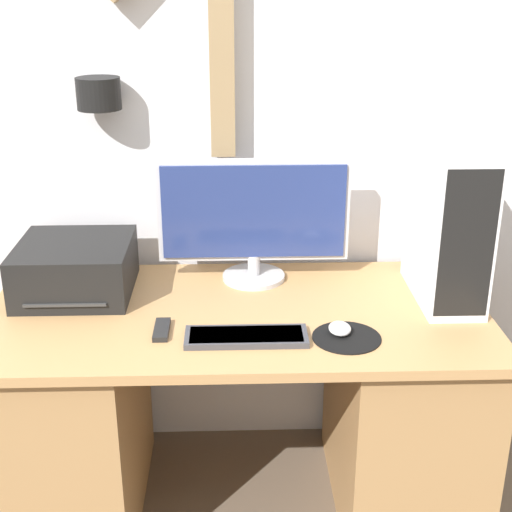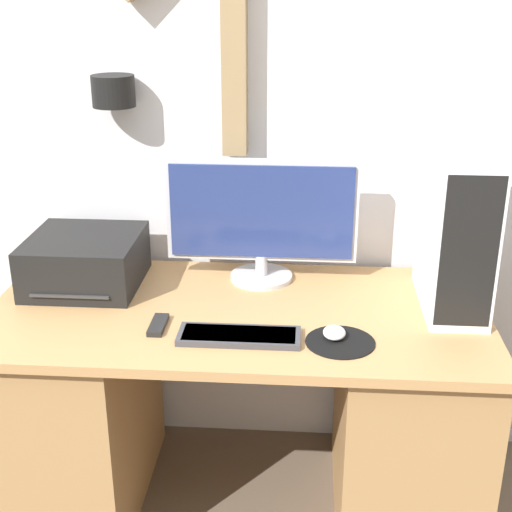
# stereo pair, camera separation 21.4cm
# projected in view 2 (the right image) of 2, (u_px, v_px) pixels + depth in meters

# --- Properties ---
(wall_back) EXTENTS (6.40, 0.19, 2.70)m
(wall_back) POSITION_uv_depth(u_px,v_px,m) (248.00, 87.00, 2.39)
(wall_back) COLOR silver
(wall_back) RESTS_ON ground_plane
(desk) EXTENTS (1.55, 0.76, 0.74)m
(desk) POSITION_uv_depth(u_px,v_px,m) (238.00, 406.00, 2.35)
(desk) COLOR tan
(desk) RESTS_ON ground_plane
(monitor) EXTENTS (0.64, 0.21, 0.42)m
(monitor) POSITION_uv_depth(u_px,v_px,m) (262.00, 217.00, 2.36)
(monitor) COLOR #B7B7BC
(monitor) RESTS_ON desk
(keyboard) EXTENTS (0.35, 0.12, 0.02)m
(keyboard) POSITION_uv_depth(u_px,v_px,m) (239.00, 336.00, 2.03)
(keyboard) COLOR #3D3D42
(keyboard) RESTS_ON desk
(mousepad) EXTENTS (0.20, 0.20, 0.00)m
(mousepad) POSITION_uv_depth(u_px,v_px,m) (340.00, 342.00, 2.02)
(mousepad) COLOR black
(mousepad) RESTS_ON desk
(mouse) EXTENTS (0.06, 0.08, 0.03)m
(mouse) POSITION_uv_depth(u_px,v_px,m) (334.00, 333.00, 2.03)
(mouse) COLOR silver
(mouse) RESTS_ON mousepad
(computer_tower) EXTENTS (0.18, 0.39, 0.50)m
(computer_tower) POSITION_uv_depth(u_px,v_px,m) (456.00, 231.00, 2.15)
(computer_tower) COLOR white
(computer_tower) RESTS_ON desk
(printer) EXTENTS (0.36, 0.37, 0.17)m
(printer) POSITION_uv_depth(u_px,v_px,m) (85.00, 261.00, 2.37)
(printer) COLOR black
(printer) RESTS_ON desk
(remote_control) EXTENTS (0.04, 0.13, 0.02)m
(remote_control) POSITION_uv_depth(u_px,v_px,m) (158.00, 325.00, 2.10)
(remote_control) COLOR black
(remote_control) RESTS_ON desk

